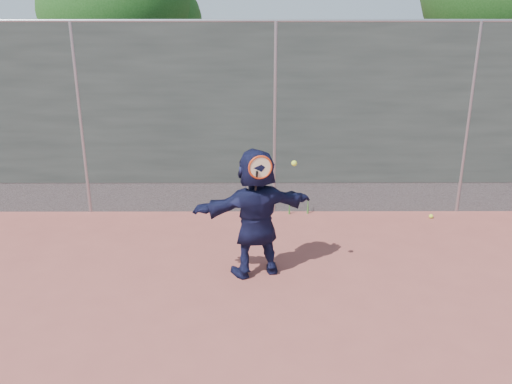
{
  "coord_description": "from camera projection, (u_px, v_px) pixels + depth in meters",
  "views": [
    {
      "loc": [
        -0.32,
        -5.15,
        3.56
      ],
      "look_at": [
        -0.3,
        1.42,
        1.11
      ],
      "focal_mm": 40.0,
      "sensor_mm": 36.0,
      "label": 1
    }
  ],
  "objects": [
    {
      "name": "ground",
      "position": [
        284.0,
        336.0,
        6.06
      ],
      "size": [
        80.0,
        80.0,
        0.0
      ],
      "primitive_type": "plane",
      "color": "#9E4C42",
      "rests_on": "ground"
    },
    {
      "name": "player",
      "position": [
        256.0,
        213.0,
        7.1
      ],
      "size": [
        1.62,
        0.94,
        1.67
      ],
      "primitive_type": "imported",
      "rotation": [
        0.0,
        0.0,
        3.45
      ],
      "color": "#141638",
      "rests_on": "ground"
    },
    {
      "name": "ball_ground",
      "position": [
        431.0,
        216.0,
        9.05
      ],
      "size": [
        0.07,
        0.07,
        0.07
      ],
      "primitive_type": "sphere",
      "color": "#D2ED34",
      "rests_on": "ground"
    },
    {
      "name": "fence",
      "position": [
        275.0,
        116.0,
        8.79
      ],
      "size": [
        20.0,
        0.06,
        3.03
      ],
      "color": "#38423D",
      "rests_on": "ground"
    },
    {
      "name": "swing_action",
      "position": [
        263.0,
        168.0,
        6.7
      ],
      "size": [
        0.58,
        0.17,
        0.51
      ],
      "color": "red",
      "rests_on": "ground"
    },
    {
      "name": "tree_left",
      "position": [
        125.0,
        14.0,
        11.17
      ],
      "size": [
        3.15,
        3.0,
        4.53
      ],
      "color": "#382314",
      "rests_on": "ground"
    },
    {
      "name": "weed_clump",
      "position": [
        292.0,
        206.0,
        9.19
      ],
      "size": [
        0.68,
        0.07,
        0.3
      ],
      "color": "#387226",
      "rests_on": "ground"
    }
  ]
}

